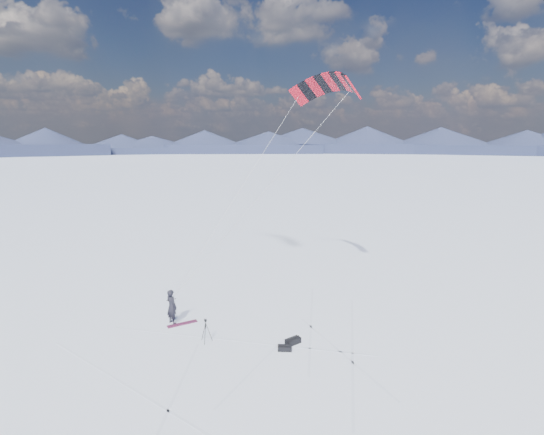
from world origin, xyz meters
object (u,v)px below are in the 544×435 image
tripod (206,327)px  gear_bag_b (285,348)px  snowboard (182,324)px  snowkiter (172,323)px  gear_bag_a (293,341)px

tripod → gear_bag_b: tripod is taller
snowboard → tripod: size_ratio=1.35×
tripod → snowkiter: bearing=112.8°
snowboard → tripod: (0.49, -2.51, 0.77)m
gear_bag_b → gear_bag_a: bearing=59.8°
snowkiter → gear_bag_b: size_ratio=2.63×
snowboard → gear_bag_b: (3.55, -5.16, 0.11)m
snowkiter → snowboard: snowkiter is taller
snowkiter → gear_bag_b: snowkiter is taller
snowboard → gear_bag_b: 6.27m
snowkiter → gear_bag_a: snowkiter is taller
tripod → gear_bag_a: 4.44m
snowboard → gear_bag_b: size_ratio=2.22×
snowboard → snowkiter: bearing=137.1°
snowkiter → gear_bag_a: size_ratio=2.40×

